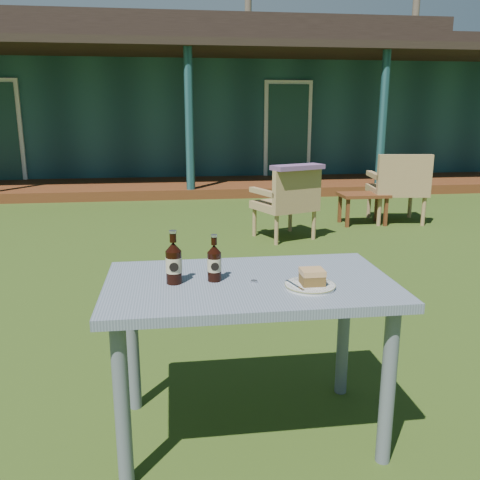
{
  "coord_description": "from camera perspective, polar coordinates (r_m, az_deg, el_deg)",
  "views": [
    {
      "loc": [
        -0.31,
        -3.59,
        1.41
      ],
      "look_at": [
        0.0,
        -1.3,
        0.82
      ],
      "focal_mm": 38.0,
      "sensor_mm": 36.0,
      "label": 1
    }
  ],
  "objects": [
    {
      "name": "cafe_table",
      "position": [
        2.17,
        1.07,
        -7.11
      ],
      "size": [
        1.2,
        0.7,
        0.72
      ],
      "color": "slate",
      "rests_on": "ground"
    },
    {
      "name": "armchair_right",
      "position": [
        6.84,
        17.44,
        5.99
      ],
      "size": [
        0.74,
        0.7,
        0.9
      ],
      "color": "#9C7D4E",
      "rests_on": "ground"
    },
    {
      "name": "cola_bottle_far",
      "position": [
        2.09,
        -7.45,
        -2.51
      ],
      "size": [
        0.07,
        0.07,
        0.22
      ],
      "color": "black",
      "rests_on": "cafe_table"
    },
    {
      "name": "cake_slice",
      "position": [
        2.06,
        8.1,
        -4.09
      ],
      "size": [
        0.09,
        0.09,
        0.06
      ],
      "color": "brown",
      "rests_on": "plate"
    },
    {
      "name": "side_table",
      "position": [
        6.67,
        13.66,
        4.61
      ],
      "size": [
        0.6,
        0.4,
        0.4
      ],
      "color": "#5B2E16",
      "rests_on": "ground"
    },
    {
      "name": "fork",
      "position": [
        2.04,
        6.18,
        -5.09
      ],
      "size": [
        0.05,
        0.14,
        0.0
      ],
      "primitive_type": "cube",
      "rotation": [
        0.0,
        0.0,
        0.28
      ],
      "color": "silver",
      "rests_on": "plate"
    },
    {
      "name": "pavilion",
      "position": [
        12.99,
        -6.53,
        15.0
      ],
      "size": [
        15.8,
        8.3,
        3.45
      ],
      "color": "#193E43",
      "rests_on": "ground"
    },
    {
      "name": "cola_bottle_near",
      "position": [
        2.11,
        -2.9,
        -2.53
      ],
      "size": [
        0.06,
        0.06,
        0.2
      ],
      "color": "black",
      "rests_on": "cafe_table"
    },
    {
      "name": "tree_mid",
      "position": [
        22.59,
        0.92,
        22.71
      ],
      "size": [
        0.28,
        0.28,
        9.5
      ],
      "primitive_type": "cylinder",
      "color": "brown",
      "rests_on": "ground"
    },
    {
      "name": "tree_right",
      "position": [
        23.17,
        19.18,
        23.65
      ],
      "size": [
        0.28,
        0.28,
        11.0
      ],
      "primitive_type": "cylinder",
      "color": "brown",
      "rests_on": "ground"
    },
    {
      "name": "plate",
      "position": [
        2.06,
        7.87,
        -5.11
      ],
      "size": [
        0.2,
        0.2,
        0.01
      ],
      "color": "silver",
      "rests_on": "cafe_table"
    },
    {
      "name": "ground",
      "position": [
        3.87,
        -2.59,
        -7.11
      ],
      "size": [
        80.0,
        80.0,
        0.0
      ],
      "primitive_type": "plane",
      "color": "#334916"
    },
    {
      "name": "bottle_cap",
      "position": [
        2.11,
        1.59,
        -4.67
      ],
      "size": [
        0.03,
        0.03,
        0.01
      ],
      "primitive_type": "cylinder",
      "color": "silver",
      "rests_on": "cafe_table"
    },
    {
      "name": "armchair_left",
      "position": [
        5.71,
        5.44,
        4.53
      ],
      "size": [
        0.76,
        0.74,
        0.81
      ],
      "color": "#9C7D4E",
      "rests_on": "ground"
    },
    {
      "name": "floral_throw",
      "position": [
        5.53,
        6.5,
        8.13
      ],
      "size": [
        0.62,
        0.41,
        0.05
      ],
      "primitive_type": "cube",
      "rotation": [
        0.0,
        0.0,
        3.52
      ],
      "color": "#6C4874",
      "rests_on": "armchair_left"
    }
  ]
}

